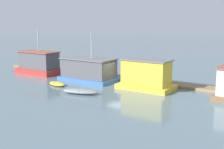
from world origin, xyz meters
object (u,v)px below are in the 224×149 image
object	(u,v)px
houseboat_blue	(89,70)
mooring_post_near_right	(220,85)
dinghy_grey	(81,91)
houseboat_red	(39,63)
dinghy_yellow	(57,84)
houseboat_yellow	(146,75)

from	to	relation	value
houseboat_blue	mooring_post_near_right	xyz separation A→B (m)	(15.92, 1.79, -0.39)
houseboat_blue	mooring_post_near_right	size ratio (longest dim) A/B	3.59
dinghy_grey	houseboat_blue	bearing A→B (deg)	120.27
houseboat_red	dinghy_grey	xyz separation A→B (m)	(12.64, -6.21, -1.23)
dinghy_yellow	mooring_post_near_right	bearing A→B (deg)	19.28
houseboat_yellow	dinghy_grey	distance (m)	7.62
dinghy_grey	mooring_post_near_right	size ratio (longest dim) A/B	2.10
dinghy_yellow	dinghy_grey	distance (m)	5.23
dinghy_grey	mooring_post_near_right	distance (m)	14.68
houseboat_red	houseboat_blue	xyz separation A→B (m)	(9.13, -0.21, -0.09)
houseboat_blue	mooring_post_near_right	world-z (taller)	houseboat_blue
houseboat_yellow	dinghy_grey	world-z (taller)	houseboat_yellow
dinghy_yellow	houseboat_red	bearing A→B (deg)	149.71
houseboat_red	dinghy_grey	world-z (taller)	houseboat_red
houseboat_yellow	dinghy_yellow	size ratio (longest dim) A/B	2.03
houseboat_yellow	dinghy_yellow	xyz separation A→B (m)	(-9.69, -4.10, -1.38)
houseboat_blue	dinghy_grey	distance (m)	7.04
houseboat_blue	houseboat_yellow	world-z (taller)	houseboat_blue
dinghy_yellow	houseboat_blue	bearing A→B (deg)	71.49
houseboat_red	dinghy_grey	size ratio (longest dim) A/B	1.54
houseboat_blue	houseboat_red	bearing A→B (deg)	178.68
houseboat_blue	dinghy_yellow	size ratio (longest dim) A/B	2.37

